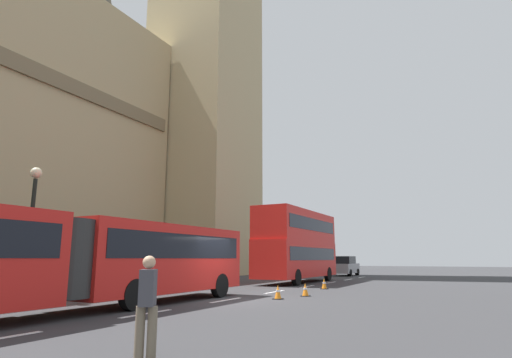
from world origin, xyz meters
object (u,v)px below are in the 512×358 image
object	(u,v)px
double_decker_bus	(298,243)
traffic_cone_west	(278,292)
articulated_bus	(55,255)
traffic_cone_east	(324,284)
sedan_lead	(345,266)
street_lamp	(31,222)
traffic_cone_middle	(305,290)
pedestrian_near_cones	(147,303)

from	to	relation	value
double_decker_bus	traffic_cone_west	distance (m)	12.34
articulated_bus	traffic_cone_east	distance (m)	14.63
articulated_bus	sedan_lead	bearing A→B (deg)	0.43
sedan_lead	street_lamp	distance (m)	30.36
articulated_bus	street_lamp	distance (m)	5.18
traffic_cone_east	street_lamp	xyz separation A→B (m)	(-11.91, 8.06, 2.77)
street_lamp	traffic_cone_east	bearing A→B (deg)	-34.07
street_lamp	traffic_cone_middle	bearing A→B (deg)	-49.84
traffic_cone_east	street_lamp	bearing A→B (deg)	145.93
traffic_cone_middle	pedestrian_near_cones	xyz separation A→B (m)	(-12.19, -1.80, 0.63)
pedestrian_near_cones	traffic_cone_middle	bearing A→B (deg)	8.41
double_decker_bus	pedestrian_near_cones	bearing A→B (deg)	-164.72
articulated_bus	street_lamp	xyz separation A→B (m)	(2.20, 4.51, 1.31)
articulated_bus	double_decker_bus	bearing A→B (deg)	0.01
sedan_lead	street_lamp	bearing A→B (deg)	171.91
traffic_cone_west	traffic_cone_middle	world-z (taller)	same
traffic_cone_east	pedestrian_near_cones	world-z (taller)	pedestrian_near_cones
double_decker_bus	traffic_cone_middle	xyz separation A→B (m)	(-9.73, -4.19, -2.43)
traffic_cone_east	double_decker_bus	bearing A→B (deg)	34.56
traffic_cone_middle	traffic_cone_east	size ratio (longest dim) A/B	1.00
pedestrian_near_cones	sedan_lead	bearing A→B (deg)	10.14
traffic_cone_middle	double_decker_bus	bearing A→B (deg)	23.28
articulated_bus	traffic_cone_east	xyz separation A→B (m)	(14.11, -3.55, -1.46)
traffic_cone_west	street_lamp	xyz separation A→B (m)	(-5.54, 8.17, 2.77)
double_decker_bus	traffic_cone_east	size ratio (longest dim) A/B	16.98
articulated_bus	traffic_cone_west	distance (m)	8.69
double_decker_bus	pedestrian_near_cones	world-z (taller)	double_decker_bus
double_decker_bus	street_lamp	size ratio (longest dim) A/B	1.87
pedestrian_near_cones	traffic_cone_east	bearing A→B (deg)	8.27
articulated_bus	sedan_lead	world-z (taller)	articulated_bus
sedan_lead	traffic_cone_west	world-z (taller)	sedan_lead
double_decker_bus	traffic_cone_east	xyz separation A→B (m)	(-5.16, -3.55, -2.43)
double_decker_bus	traffic_cone_middle	distance (m)	10.87
sedan_lead	traffic_cone_east	size ratio (longest dim) A/B	7.59
traffic_cone_west	articulated_bus	bearing A→B (deg)	154.65
traffic_cone_west	street_lamp	distance (m)	10.26
sedan_lead	traffic_cone_east	xyz separation A→B (m)	(-18.07, -3.79, -0.63)
pedestrian_near_cones	articulated_bus	bearing A→B (deg)	66.06
sedan_lead	pedestrian_near_cones	distance (m)	35.39
sedan_lead	double_decker_bus	bearing A→B (deg)	-178.93
street_lamp	traffic_cone_west	bearing A→B (deg)	-55.87
articulated_bus	traffic_cone_middle	xyz separation A→B (m)	(9.53, -4.19, -1.46)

